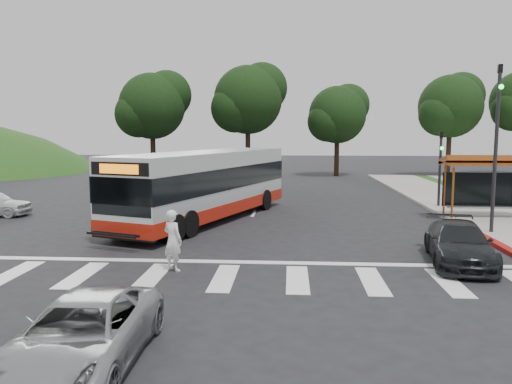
# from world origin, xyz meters

# --- Properties ---
(ground) EXTENTS (140.00, 140.00, 0.00)m
(ground) POSITION_xyz_m (0.00, 0.00, 0.00)
(ground) COLOR black
(ground) RESTS_ON ground
(sidewalk_east) EXTENTS (4.00, 40.00, 0.12)m
(sidewalk_east) POSITION_xyz_m (11.00, 8.00, 0.06)
(sidewalk_east) COLOR gray
(sidewalk_east) RESTS_ON ground
(curb_east) EXTENTS (0.30, 40.00, 0.15)m
(curb_east) POSITION_xyz_m (9.00, 8.00, 0.07)
(curb_east) COLOR #9E9991
(curb_east) RESTS_ON ground
(crosswalk_ladder) EXTENTS (18.00, 2.60, 0.01)m
(crosswalk_ladder) POSITION_xyz_m (0.00, -5.00, 0.01)
(crosswalk_ladder) COLOR silver
(crosswalk_ladder) RESTS_ON ground
(bus_shelter) EXTENTS (4.20, 1.60, 2.86)m
(bus_shelter) POSITION_xyz_m (10.80, 5.10, 2.35)
(bus_shelter) COLOR #914618
(bus_shelter) RESTS_ON sidewalk_east
(traffic_signal_ne_tall) EXTENTS (0.18, 0.37, 6.50)m
(traffic_signal_ne_tall) POSITION_xyz_m (9.60, 1.49, 3.88)
(traffic_signal_ne_tall) COLOR black
(traffic_signal_ne_tall) RESTS_ON ground
(traffic_signal_ne_short) EXTENTS (0.18, 0.37, 4.00)m
(traffic_signal_ne_short) POSITION_xyz_m (9.60, 8.49, 2.48)
(traffic_signal_ne_short) COLOR black
(traffic_signal_ne_short) RESTS_ON ground
(tree_ne_a) EXTENTS (6.16, 5.74, 9.30)m
(tree_ne_a) POSITION_xyz_m (16.08, 28.06, 6.39)
(tree_ne_a) COLOR black
(tree_ne_a) RESTS_ON parking_lot
(tree_north_a) EXTENTS (6.60, 6.15, 10.17)m
(tree_north_a) POSITION_xyz_m (-1.92, 26.07, 6.92)
(tree_north_a) COLOR black
(tree_north_a) RESTS_ON ground
(tree_north_b) EXTENTS (5.72, 5.33, 8.43)m
(tree_north_b) POSITION_xyz_m (6.07, 28.06, 5.66)
(tree_north_b) COLOR black
(tree_north_b) RESTS_ON ground
(tree_north_c) EXTENTS (6.16, 5.74, 9.30)m
(tree_north_c) POSITION_xyz_m (-9.92, 24.06, 6.29)
(tree_north_c) COLOR black
(tree_north_c) RESTS_ON ground
(transit_bus) EXTENTS (6.52, 12.21, 3.11)m
(transit_bus) POSITION_xyz_m (-1.97, 4.01, 1.56)
(transit_bus) COLOR silver
(transit_bus) RESTS_ON ground
(pedestrian) EXTENTS (0.77, 0.70, 1.77)m
(pedestrian) POSITION_xyz_m (-1.56, -4.37, 0.89)
(pedestrian) COLOR silver
(pedestrian) RESTS_ON ground
(dark_sedan) EXTENTS (2.36, 4.47, 1.23)m
(dark_sedan) POSITION_xyz_m (6.91, -2.95, 0.62)
(dark_sedan) COLOR black
(dark_sedan) RESTS_ON ground
(silver_suv_south) EXTENTS (1.98, 4.20, 1.16)m
(silver_suv_south) POSITION_xyz_m (-1.69, -10.34, 0.58)
(silver_suv_south) COLOR #9B9EA0
(silver_suv_south) RESTS_ON ground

